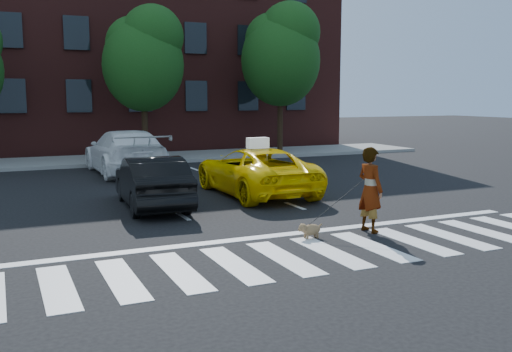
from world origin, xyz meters
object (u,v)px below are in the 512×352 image
(tree_right, at_px, (281,51))
(dog, at_px, (310,229))
(black_sedan, at_px, (152,182))
(woman, at_px, (370,190))
(tree_mid, at_px, (144,55))
(taxi, at_px, (255,171))
(white_suv, at_px, (125,152))

(tree_right, height_order, dog, tree_right)
(tree_right, relative_size, black_sedan, 1.82)
(woman, bearing_deg, tree_mid, -3.35)
(woman, bearing_deg, black_sedan, 30.34)
(tree_right, distance_m, black_sedan, 15.36)
(tree_mid, relative_size, dog, 12.03)
(tree_right, height_order, taxi, tree_right)
(black_sedan, height_order, dog, black_sedan)
(tree_right, distance_m, white_suv, 10.62)
(tree_right, height_order, black_sedan, tree_right)
(tree_mid, bearing_deg, white_suv, -113.94)
(tree_mid, distance_m, black_sedan, 12.16)
(tree_right, xyz_separation_m, taxi, (-6.13, -10.37, -4.55))
(tree_mid, distance_m, woman, 16.41)
(tree_mid, height_order, woman, tree_mid)
(tree_mid, relative_size, tree_right, 0.92)
(black_sedan, bearing_deg, white_suv, -92.11)
(tree_mid, distance_m, white_suv, 5.94)
(tree_right, xyz_separation_m, dog, (-7.36, -15.90, -5.07))
(black_sedan, xyz_separation_m, dog, (2.17, -4.75, -0.50))
(tree_mid, height_order, taxi, tree_mid)
(tree_mid, height_order, black_sedan, tree_mid)
(white_suv, distance_m, woman, 12.24)
(tree_right, xyz_separation_m, white_suv, (-8.78, -4.02, -4.41))
(black_sedan, distance_m, woman, 6.03)
(taxi, distance_m, woman, 5.53)
(woman, height_order, dog, woman)
(black_sedan, relative_size, woman, 2.24)
(woman, bearing_deg, white_suv, 6.40)
(woman, bearing_deg, taxi, -4.46)
(tree_mid, distance_m, dog, 16.57)
(tree_right, xyz_separation_m, woman, (-5.84, -15.90, -4.32))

